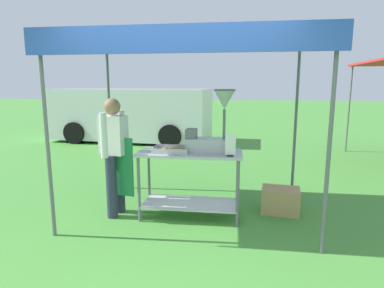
# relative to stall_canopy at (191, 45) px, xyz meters

# --- Properties ---
(ground_plane) EXTENTS (70.00, 70.00, 0.00)m
(ground_plane) POSITION_rel_stall_canopy_xyz_m (-0.04, 4.82, -2.28)
(ground_plane) COLOR #478E38
(stall_canopy) EXTENTS (3.26, 2.05, 2.37)m
(stall_canopy) POSITION_rel_stall_canopy_xyz_m (0.00, 0.00, 0.00)
(stall_canopy) COLOR slate
(stall_canopy) RESTS_ON ground
(donut_cart) EXTENTS (1.37, 0.59, 0.91)m
(donut_cart) POSITION_rel_stall_canopy_xyz_m (-0.00, -0.10, -1.64)
(donut_cart) COLOR #B7B7BC
(donut_cart) RESTS_ON ground
(donut_tray) EXTENTS (0.47, 0.33, 0.07)m
(donut_tray) POSITION_rel_stall_canopy_xyz_m (-0.23, -0.15, -1.35)
(donut_tray) COLOR #B7B7BC
(donut_tray) RESTS_ON donut_cart
(donut_fryer) EXTENTS (0.64, 0.28, 0.82)m
(donut_fryer) POSITION_rel_stall_canopy_xyz_m (0.29, -0.06, -1.05)
(donut_fryer) COLOR #B7B7BC
(donut_fryer) RESTS_ON donut_cart
(menu_sign) EXTENTS (0.13, 0.05, 0.29)m
(menu_sign) POSITION_rel_stall_canopy_xyz_m (0.53, -0.30, -1.24)
(menu_sign) COLOR black
(menu_sign) RESTS_ON donut_cart
(vendor) EXTENTS (0.46, 0.54, 1.61)m
(vendor) POSITION_rel_stall_canopy_xyz_m (-1.02, -0.16, -1.37)
(vendor) COLOR #2D3347
(vendor) RESTS_ON ground
(supply_crate) EXTENTS (0.56, 0.45, 0.35)m
(supply_crate) POSITION_rel_stall_canopy_xyz_m (1.25, 0.22, -2.10)
(supply_crate) COLOR tan
(supply_crate) RESTS_ON ground
(van_white) EXTENTS (5.14, 2.40, 1.69)m
(van_white) POSITION_rel_stall_canopy_xyz_m (-2.74, 5.88, -1.40)
(van_white) COLOR white
(van_white) RESTS_ON ground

